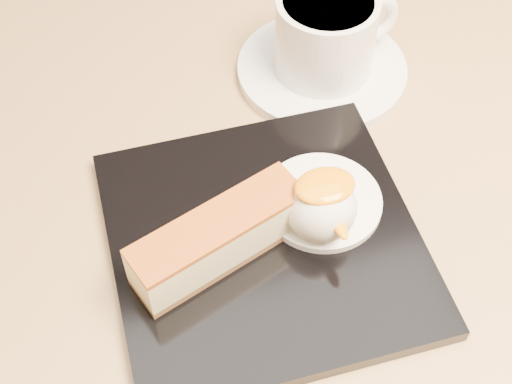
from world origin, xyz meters
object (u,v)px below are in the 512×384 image
object	(u,v)px
dessert_plate	(264,241)
cheesecake	(219,238)
ice_cream_scoop	(321,207)
coffee_cup	(328,33)
saucer	(322,70)
table	(301,284)

from	to	relation	value
dessert_plate	cheesecake	bearing A→B (deg)	-171.87
ice_cream_scoop	coffee_cup	world-z (taller)	coffee_cup
dessert_plate	saucer	size ratio (longest dim) A/B	1.47
table	cheesecake	xyz separation A→B (m)	(-0.09, -0.05, 0.19)
table	ice_cream_scoop	world-z (taller)	ice_cream_scoop
cheesecake	coffee_cup	bearing A→B (deg)	30.90
dessert_plate	coffee_cup	size ratio (longest dim) A/B	1.92
dessert_plate	saucer	distance (m)	0.19
dessert_plate	saucer	world-z (taller)	dessert_plate
table	cheesecake	bearing A→B (deg)	-151.08
cheesecake	saucer	world-z (taller)	cheesecake
table	dessert_plate	distance (m)	0.18
dessert_plate	coffee_cup	distance (m)	0.20
ice_cream_scoop	coffee_cup	distance (m)	0.18
cheesecake	ice_cream_scoop	bearing A→B (deg)	-17.91
cheesecake	saucer	xyz separation A→B (m)	(0.14, 0.16, -0.03)
coffee_cup	dessert_plate	bearing A→B (deg)	-131.86
dessert_plate	coffee_cup	xyz separation A→B (m)	(0.11, 0.16, 0.04)
cheesecake	coffee_cup	distance (m)	0.22
cheesecake	dessert_plate	bearing A→B (deg)	-9.78
saucer	coffee_cup	xyz separation A→B (m)	(0.00, 0.00, 0.04)
table	ice_cream_scoop	distance (m)	0.20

